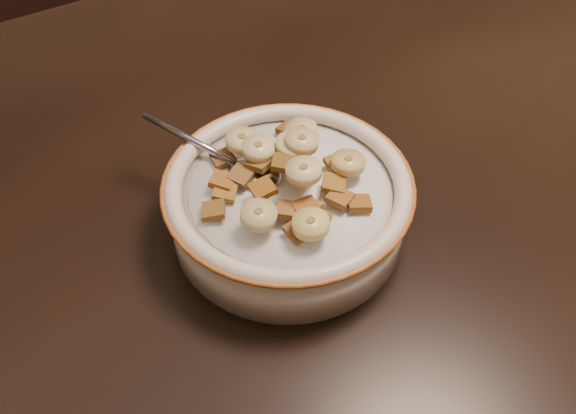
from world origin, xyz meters
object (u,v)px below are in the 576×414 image
chair (26,73)px  spoon (255,174)px  table (322,173)px

chair → spoon: size_ratio=17.16×
table → chair: chair is taller
table → spoon: (-0.10, -0.03, 0.08)m
table → chair: bearing=103.4°
table → spoon: bearing=-161.0°
chair → spoon: (0.08, -0.82, 0.36)m
table → chair: 0.86m
table → chair: (-0.18, 0.79, -0.28)m
chair → spoon: chair is taller
table → spoon: size_ratio=26.88×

